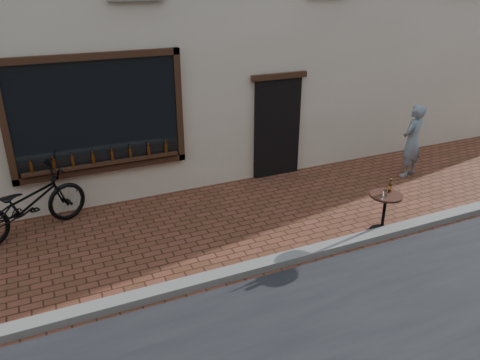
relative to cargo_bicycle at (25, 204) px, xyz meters
name	(u,v)px	position (x,y,z in m)	size (l,w,h in m)	color
ground	(274,274)	(3.36, -2.88, -0.57)	(90.00, 90.00, 0.00)	#512B1A
kerb	(268,264)	(3.36, -2.68, -0.51)	(90.00, 0.25, 0.12)	slate
cargo_bicycle	(25,204)	(0.00, 0.00, 0.00)	(2.53, 1.59, 1.20)	black
bistro_table	(385,205)	(5.74, -2.53, -0.05)	(0.57, 0.57, 0.98)	black
pedestrian	(412,141)	(7.98, -0.73, 0.25)	(0.60, 0.40, 1.65)	slate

